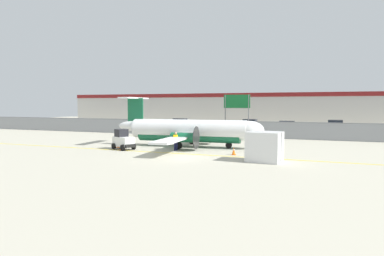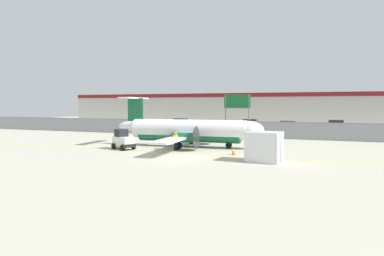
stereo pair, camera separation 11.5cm
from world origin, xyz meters
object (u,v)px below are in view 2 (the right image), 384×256
Objects in this scene: parked_car_0 at (181,123)px; parked_car_2 at (251,124)px; traffic_cone_near_right at (118,144)px; parked_car_1 at (202,125)px; parked_car_4 at (337,125)px; traffic_cone_near_left at (121,147)px; highway_sign at (237,105)px; baggage_tug at (123,140)px; cargo_container at (264,147)px; traffic_cone_far_left at (192,141)px; traffic_cone_far_right at (233,151)px; parked_car_3 at (287,126)px; ground_crew_worker at (176,140)px; commuter_airplane at (191,131)px.

parked_car_2 is at bearing 11.98° from parked_car_0.
traffic_cone_near_right is 0.15× the size of parked_car_1.
parked_car_0 is at bearing -171.50° from parked_car_4.
highway_sign is at bearing 70.83° from traffic_cone_near_left.
baggage_tug reaches higher than parked_car_2.
cargo_container is 4.08× the size of traffic_cone_far_left.
baggage_tug is at bearing -178.41° from traffic_cone_far_right.
traffic_cone_far_right is 25.77m from parked_car_3.
parked_car_2 is (5.86, 30.42, 0.58)m from traffic_cone_near_left.
cargo_container reaches higher than traffic_cone_near_right.
traffic_cone_far_right is at bearing -3.40° from traffic_cone_near_right.
traffic_cone_far_right is 0.15× the size of parked_car_4.
traffic_cone_near_right is 7.79m from traffic_cone_far_left.
highway_sign is at bearing -38.68° from parked_car_1.
parked_car_0 is (-11.20, 27.62, -0.06)m from ground_crew_worker.
traffic_cone_near_right is at bearing 131.42° from traffic_cone_near_left.
commuter_airplane is 3.80× the size of parked_car_4.
parked_car_4 reaches higher than traffic_cone_far_right.
parked_car_0 is at bearing 143.42° from ground_crew_worker.
traffic_cone_near_right is (-1.20, 0.99, -0.54)m from baggage_tug.
traffic_cone_far_left is at bearing 104.25° from commuter_airplane.
ground_crew_worker reaches higher than traffic_cone_far_left.
parked_car_4 is (8.86, 31.65, 0.58)m from traffic_cone_far_right.
traffic_cone_near_right is at bearing 176.60° from traffic_cone_far_right.
parked_car_3 is at bearing 68.73° from traffic_cone_far_left.
traffic_cone_far_left is (-0.73, 2.27, -1.29)m from commuter_airplane.
commuter_airplane reaches higher than traffic_cone_far_right.
parked_car_4 is at bearing 86.57° from cargo_container.
parked_car_2 is at bearing 84.69° from commuter_airplane.
parked_car_3 is at bearing -1.89° from parked_car_0.
ground_crew_worker and parked_car_0 have the same top height.
commuter_airplane is at bearing 149.42° from cargo_container.
parked_car_3 and parked_car_4 have the same top height.
commuter_airplane reaches higher than cargo_container.
parked_car_1 and parked_car_3 have the same top height.
parked_car_3 is at bearing 98.95° from cargo_container.
parked_car_0 is (-6.26, 28.57, 0.04)m from baggage_tug.
parked_car_3 is at bearing 68.90° from commuter_airplane.
parked_car_0 is (-11.50, 24.57, -0.71)m from commuter_airplane.
ground_crew_worker is 0.40× the size of parked_car_4.
highway_sign is (1.59, 16.80, 3.19)m from ground_crew_worker.
commuter_airplane reaches higher than parked_car_3.
commuter_airplane is 3.69× the size of parked_car_0.
traffic_cone_near_left and traffic_cone_near_right have the same top height.
parked_car_3 is at bearing 105.19° from ground_crew_worker.
parked_car_1 is (-5.03, 17.31, 0.58)m from traffic_cone_far_left.
commuter_airplane is at bearing 115.66° from ground_crew_worker.
commuter_airplane is 3.75× the size of parked_car_2.
cargo_container is 0.62× the size of parked_car_1.
traffic_cone_near_left is 19.76m from highway_sign.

